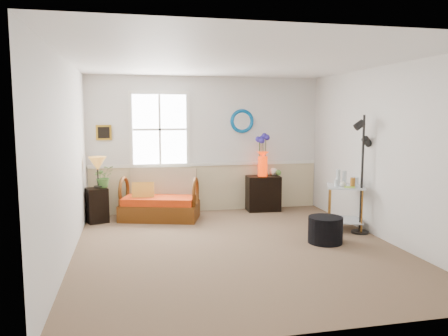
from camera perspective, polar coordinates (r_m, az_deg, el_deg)
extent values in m
cube|color=brown|center=(6.30, 1.77, -10.37)|extent=(4.50, 5.00, 0.01)
cube|color=white|center=(6.05, 1.87, 13.83)|extent=(4.50, 5.00, 0.01)
cube|color=silver|center=(8.48, -2.28, 3.08)|extent=(4.50, 0.01, 2.60)
cube|color=silver|center=(3.68, 11.29, -2.21)|extent=(4.50, 0.01, 2.60)
cube|color=silver|center=(5.91, -19.85, 0.95)|extent=(0.01, 5.00, 2.60)
cube|color=silver|center=(6.94, 20.17, 1.77)|extent=(0.01, 5.00, 2.60)
cube|color=#C4B488|center=(8.56, -2.23, -2.62)|extent=(4.46, 0.02, 0.90)
cube|color=silver|center=(8.48, -2.24, 0.50)|extent=(4.46, 0.04, 0.06)
cube|color=#B38521|center=(8.33, -15.43, 4.48)|extent=(0.28, 0.03, 0.28)
torus|color=#0770A8|center=(8.59, 2.36, 6.13)|extent=(0.47, 0.07, 0.47)
imported|color=#42722E|center=(7.95, -15.45, -1.39)|extent=(0.47, 0.49, 0.30)
cylinder|color=black|center=(6.65, 13.09, -7.87)|extent=(0.64, 0.64, 0.39)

